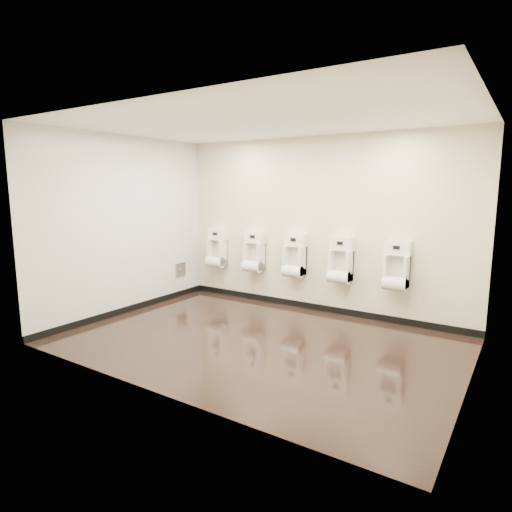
{
  "coord_description": "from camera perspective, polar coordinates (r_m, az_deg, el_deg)",
  "views": [
    {
      "loc": [
        2.92,
        -4.53,
        2.01
      ],
      "look_at": [
        -0.39,
        0.55,
        1.03
      ],
      "focal_mm": 30.0,
      "sensor_mm": 36.0,
      "label": 1
    }
  ],
  "objects": [
    {
      "name": "front_wall",
      "position": [
        4.07,
        -13.19,
        0.33
      ],
      "size": [
        5.0,
        0.02,
        2.8
      ],
      "primitive_type": "cube",
      "color": "beige",
      "rests_on": "ground"
    },
    {
      "name": "access_panel",
      "position": [
        8.01,
        -10.06,
        -1.79
      ],
      "size": [
        0.04,
        0.25,
        0.25
      ],
      "color": "#9E9EA3",
      "rests_on": "left_wall"
    },
    {
      "name": "right_wall",
      "position": [
        4.59,
        27.55,
        0.5
      ],
      "size": [
        0.02,
        3.5,
        2.8
      ],
      "primitive_type": "cube",
      "color": "beige",
      "rests_on": "ground"
    },
    {
      "name": "ceiling",
      "position": [
        5.44,
        0.29,
        17.55
      ],
      "size": [
        5.0,
        3.5,
        0.0
      ],
      "primitive_type": "cube",
      "color": "white"
    },
    {
      "name": "urinal_3",
      "position": [
        6.72,
        11.21,
        -0.99
      ],
      "size": [
        0.38,
        0.28,
        0.7
      ],
      "color": "white",
      "rests_on": "back_wall"
    },
    {
      "name": "skirting_left",
      "position": [
        7.32,
        -16.46,
        -6.72
      ],
      "size": [
        0.02,
        3.5,
        0.1
      ],
      "primitive_type": "cube",
      "color": "black",
      "rests_on": "ground"
    },
    {
      "name": "urinal_4",
      "position": [
        6.46,
        18.2,
        -1.69
      ],
      "size": [
        0.38,
        0.28,
        0.7
      ],
      "color": "white",
      "rests_on": "back_wall"
    },
    {
      "name": "urinal_2",
      "position": [
        7.05,
        5.14,
        -0.37
      ],
      "size": [
        0.38,
        0.28,
        0.7
      ],
      "color": "white",
      "rests_on": "back_wall"
    },
    {
      "name": "tile_overlay_left",
      "position": [
        7.08,
        -17.0,
        3.87
      ],
      "size": [
        0.01,
        3.5,
        2.8
      ],
      "primitive_type": "cube",
      "color": "white",
      "rests_on": "ground"
    },
    {
      "name": "urinal_0",
      "position": [
        7.93,
        -5.21,
        0.69
      ],
      "size": [
        0.38,
        0.28,
        0.7
      ],
      "color": "white",
      "rests_on": "back_wall"
    },
    {
      "name": "ground",
      "position": [
        5.75,
        0.26,
        -11.27
      ],
      "size": [
        5.0,
        3.5,
        0.0
      ],
      "primitive_type": "cube",
      "color": "black",
      "rests_on": "ground"
    },
    {
      "name": "back_wall",
      "position": [
        6.95,
        8.14,
        4.08
      ],
      "size": [
        5.0,
        0.02,
        2.8
      ],
      "primitive_type": "cube",
      "color": "beige",
      "rests_on": "ground"
    },
    {
      "name": "skirting_back",
      "position": [
        7.18,
        7.85,
        -6.71
      ],
      "size": [
        5.0,
        0.02,
        0.1
      ],
      "primitive_type": "cube",
      "color": "black",
      "rests_on": "ground"
    },
    {
      "name": "urinal_1",
      "position": [
        7.45,
        -0.26,
        0.18
      ],
      "size": [
        0.38,
        0.28,
        0.7
      ],
      "color": "white",
      "rests_on": "back_wall"
    },
    {
      "name": "left_wall",
      "position": [
        7.08,
        -17.02,
        3.87
      ],
      "size": [
        0.02,
        3.5,
        2.8
      ],
      "primitive_type": "cube",
      "color": "beige",
      "rests_on": "ground"
    }
  ]
}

